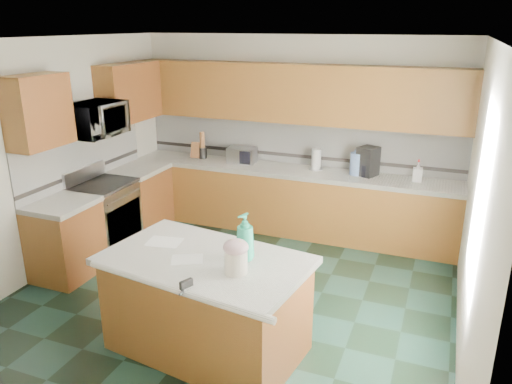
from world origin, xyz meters
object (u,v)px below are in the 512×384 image
at_px(island_base, 207,307).
at_px(coffee_maker, 368,161).
at_px(treat_jar, 236,262).
at_px(toaster_oven, 242,155).
at_px(island_top, 205,261).
at_px(knife_block, 196,150).
at_px(soap_bottle_island, 245,237).

bearing_deg(island_base, coffee_maker, 81.60).
height_order(treat_jar, coffee_maker, coffee_maker).
distance_m(island_base, coffee_maker, 3.19).
xyz_separation_m(island_base, toaster_oven, (-0.90, 2.96, 0.60)).
bearing_deg(treat_jar, island_top, 159.36).
xyz_separation_m(island_top, treat_jar, (0.36, -0.15, 0.13)).
xyz_separation_m(knife_block, toaster_oven, (0.74, 0.00, -0.00)).
bearing_deg(island_base, soap_bottle_island, 25.18).
xyz_separation_m(toaster_oven, coffee_maker, (1.79, 0.03, 0.08)).
distance_m(island_top, treat_jar, 0.41).
relative_size(island_top, coffee_maker, 4.59).
distance_m(island_base, treat_jar, 0.71).
bearing_deg(coffee_maker, toaster_oven, -154.89).
bearing_deg(soap_bottle_island, knife_block, 144.71).
relative_size(treat_jar, knife_block, 0.83).
bearing_deg(treat_jar, soap_bottle_island, 97.56).
xyz_separation_m(island_top, soap_bottle_island, (0.33, 0.10, 0.24)).
distance_m(knife_block, toaster_oven, 0.74).
bearing_deg(island_top, soap_bottle_island, 25.18).
relative_size(island_base, toaster_oven, 4.23).
bearing_deg(treat_jar, island_base, 159.36).
height_order(soap_bottle_island, knife_block, soap_bottle_island).
bearing_deg(soap_bottle_island, toaster_oven, 133.40).
bearing_deg(knife_block, coffee_maker, -4.69).
relative_size(island_top, treat_jar, 9.00).
height_order(knife_block, toaster_oven, knife_block).
bearing_deg(coffee_maker, island_base, -82.46).
distance_m(island_top, soap_bottle_island, 0.42).
relative_size(island_base, soap_bottle_island, 3.99).
bearing_deg(island_top, toaster_oven, 115.15).
relative_size(toaster_oven, coffee_maker, 1.02).
height_order(island_top, knife_block, knife_block).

